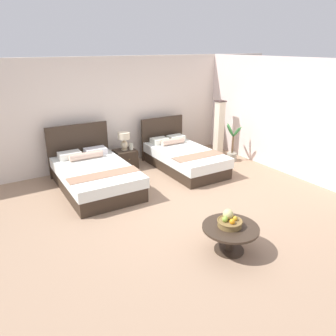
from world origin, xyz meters
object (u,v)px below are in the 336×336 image
Objects in this scene: floor_lamp_corner at (219,128)px; coffee_table at (230,233)px; bed_near_window at (94,175)px; nightstand at (125,159)px; vase at (131,146)px; table_lamp at (124,139)px; potted_palm at (232,150)px; fruit_bowl at (229,221)px; bed_near_corner at (183,157)px.

coffee_table is at bearing -127.89° from floor_lamp_corner.
floor_lamp_corner reaches higher than bed_near_window.
coffee_table is at bearing -92.18° from nightstand.
vase is 0.11× the size of floor_lamp_corner.
nightstand is 3.19× the size of vase.
table_lamp is 2.80m from potted_palm.
bed_near_window is 3.27m from fruit_bowl.
coffee_table is (-1.35, -3.17, 0.02)m from bed_near_corner.
fruit_bowl is at bearing -128.17° from floor_lamp_corner.
fruit_bowl is 4.02m from potted_palm.
bed_near_window is at bearing 176.67° from potted_palm.
nightstand is 1.38× the size of fruit_bowl.
nightstand is at bearing 87.82° from coffee_table.
potted_palm is at bearing -20.15° from vase.
vase is at bearing 146.77° from bed_near_corner.
potted_palm is (1.39, -0.21, 0.02)m from bed_near_corner.
potted_palm reaches higher than fruit_bowl.
vase is 3.84m from fruit_bowl.
bed_near_corner is at bearing 67.01° from coffee_table.
coffee_table is 4.52m from floor_lamp_corner.
nightstand is (-1.20, 0.73, -0.04)m from bed_near_corner.
bed_near_window is at bearing 105.78° from fruit_bowl.
floor_lamp_corner is at bearing -7.97° from table_lamp.
vase is 2.61m from potted_palm.
fruit_bowl is (-0.00, 0.03, 0.18)m from coffee_table.
bed_near_corner is 2.71× the size of coffee_table.
coffee_table is at bearing -132.76° from potted_palm.
floor_lamp_corner reaches higher than fruit_bowl.
fruit_bowl is at bearing -133.10° from potted_palm.
bed_near_corner is at bearing -165.01° from floor_lamp_corner.
table_lamp is (0.00, 0.02, 0.51)m from nightstand.
floor_lamp_corner is (2.62, -0.37, -0.01)m from table_lamp.
coffee_table is (0.89, -3.18, 0.01)m from bed_near_window.
coffee_table is 0.83× the size of potted_palm.
coffee_table is at bearing -88.34° from fruit_bowl.
table_lamp is at bearing 159.76° from potted_palm.
bed_near_window is 3.30m from coffee_table.
coffee_table is at bearing -94.43° from vase.
bed_near_corner is at bearing -31.91° from table_lamp.
vase reaches higher than nightstand.
bed_near_window is 5.14× the size of table_lamp.
potted_palm is (2.59, -0.94, 0.06)m from nightstand.
nightstand is 3.88m from fruit_bowl.
floor_lamp_corner reaches higher than potted_palm.
bed_near_window is 1.27m from nightstand.
fruit_bowl is 0.37× the size of potted_palm.
vase is at bearing 85.51° from fruit_bowl.
fruit_bowl is at bearing -94.49° from vase.
nightstand is 0.35m from vase.
bed_near_window is at bearing -150.04° from vase.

